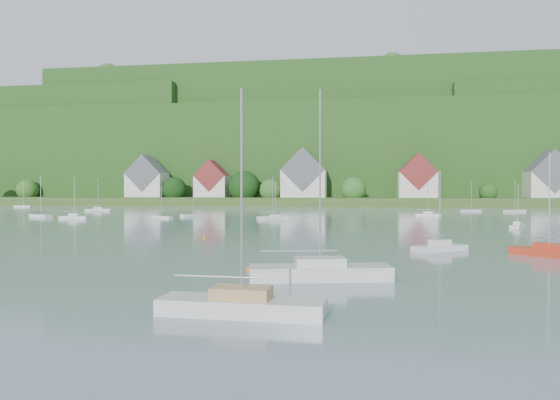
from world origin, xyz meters
name	(u,v)px	position (x,y,z in m)	size (l,w,h in m)	color
far_shore_strip	(294,201)	(0.00, 200.00, 1.50)	(600.00, 60.00, 3.00)	#32511E
forested_ridge	(311,157)	(0.39, 268.57, 22.89)	(620.00, 181.22, 69.89)	#1C3C13
village_building_0	(147,180)	(-55.00, 187.00, 9.51)	(14.00, 10.40, 16.00)	silver
village_building_1	(212,182)	(-30.00, 189.00, 8.75)	(12.00, 9.36, 14.00)	silver
village_building_2	(304,178)	(5.00, 188.00, 10.27)	(16.00, 11.44, 18.00)	silver
village_building_3	(417,179)	(45.00, 186.00, 9.43)	(13.00, 10.40, 15.50)	silver
village_building_4	(550,179)	(90.00, 190.00, 9.59)	(15.00, 10.40, 16.50)	silver
near_sailboat_2	(242,304)	(19.26, 21.97, 0.48)	(7.25, 2.32, 9.67)	silver
near_sailboat_3	(440,247)	(31.39, 47.44, 0.41)	(5.22, 4.08, 7.10)	silver
near_sailboat_4	(320,271)	(21.96, 31.25, 0.54)	(8.73, 4.08, 11.37)	silver
near_sailboat_5	(549,251)	(39.49, 44.68, 0.44)	(5.16, 5.98, 8.38)	red
mooring_buoy_1	(385,282)	(25.77, 31.19, 0.00)	(0.40, 0.40, 0.40)	white
mooring_buoy_2	(249,271)	(17.06, 33.82, 0.00)	(0.39, 0.39, 0.39)	orange
mooring_buoy_3	(205,238)	(7.07, 56.83, 0.00)	(0.39, 0.39, 0.39)	orange
far_sailboat_cluster	(285,212)	(7.64, 117.89, 0.37)	(192.87, 79.01, 8.71)	silver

